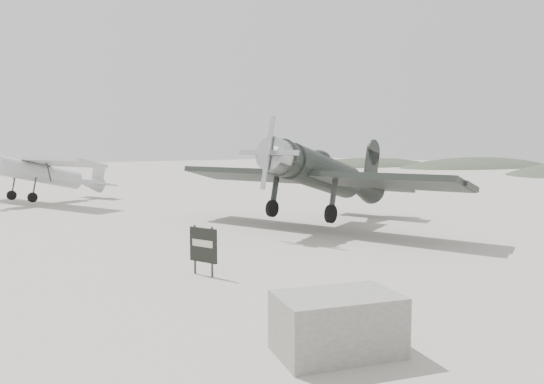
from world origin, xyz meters
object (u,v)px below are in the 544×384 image
(highwing_monoplane, at_px, (44,170))
(lowwing_monoplane, at_px, (326,175))
(sign_board, at_px, (203,246))
(equipment_block, at_px, (337,324))

(highwing_monoplane, bearing_deg, lowwing_monoplane, -84.32)
(lowwing_monoplane, height_order, sign_board, lowwing_monoplane)
(lowwing_monoplane, relative_size, highwing_monoplane, 1.15)
(lowwing_monoplane, relative_size, equipment_block, 6.35)
(highwing_monoplane, distance_m, equipment_block, 24.43)
(lowwing_monoplane, xyz_separation_m, sign_board, (-7.73, -3.91, -1.23))
(equipment_block, xyz_separation_m, sign_board, (0.86, 5.32, 0.26))
(equipment_block, distance_m, sign_board, 5.39)
(equipment_block, bearing_deg, sign_board, 80.77)
(sign_board, bearing_deg, highwing_monoplane, 68.51)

